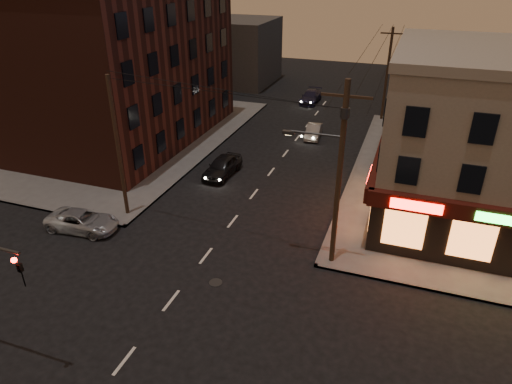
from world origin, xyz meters
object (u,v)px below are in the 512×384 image
at_px(suv_cross, 82,221).
at_px(fire_hydrant, 335,226).
at_px(sedan_near, 222,166).
at_px(sedan_mid, 314,131).
at_px(sedan_far, 311,97).

distance_m(suv_cross, fire_hydrant, 15.45).
bearing_deg(sedan_near, fire_hydrant, -26.16).
bearing_deg(sedan_near, sedan_mid, 69.00).
relative_size(sedan_near, sedan_far, 0.96).
bearing_deg(sedan_far, sedan_mid, -75.04).
xyz_separation_m(suv_cross, fire_hydrant, (14.72, 4.69, -0.06)).
bearing_deg(sedan_mid, suv_cross, -120.04).
xyz_separation_m(suv_cross, sedan_near, (4.97, 10.18, 0.12)).
relative_size(sedan_near, fire_hydrant, 5.74).
relative_size(sedan_near, sedan_mid, 1.21).
distance_m(sedan_near, sedan_far, 21.63).
bearing_deg(fire_hydrant, sedan_mid, 107.58).
bearing_deg(fire_hydrant, sedan_near, 150.61).
height_order(sedan_near, sedan_far, sedan_near).
relative_size(suv_cross, fire_hydrant, 5.86).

